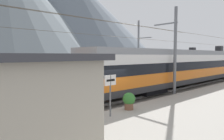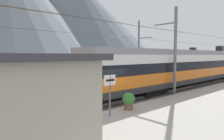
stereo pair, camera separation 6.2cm
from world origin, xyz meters
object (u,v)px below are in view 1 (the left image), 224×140
catenary_mast_far_side (139,50)px  potted_plant_by_shelter (129,100)px  catenary_mast_mid (173,50)px  potted_plant_platform_edge (78,118)px  platform_shelter (1,123)px  train_far_track (179,63)px  platform_sign (110,86)px  train_near_platform (200,65)px

catenary_mast_far_side → potted_plant_by_shelter: 15.40m
catenary_mast_far_side → catenary_mast_mid: bearing=-124.0°
potted_plant_platform_edge → platform_shelter: platform_shelter is taller
catenary_mast_mid → potted_plant_by_shelter: bearing=-169.6°
catenary_mast_far_side → potted_plant_platform_edge: (-15.62, -9.97, -3.19)m
catenary_mast_mid → train_far_track: bearing=27.7°
catenary_mast_mid → potted_plant_platform_edge: bearing=-169.7°
train_far_track → catenary_mast_far_side: 7.19m
platform_sign → potted_plant_platform_edge: platform_sign is taller
train_far_track → potted_plant_by_shelter: size_ratio=25.67×
potted_plant_platform_edge → platform_shelter: bearing=-147.2°
potted_plant_by_shelter → potted_plant_platform_edge: bearing=-169.8°
potted_plant_platform_edge → train_near_platform: bearing=10.8°
train_near_platform → catenary_mast_mid: catenary_mast_mid is taller
train_far_track → catenary_mast_far_side: bearing=165.9°
potted_plant_platform_edge → catenary_mast_mid: bearing=10.3°
potted_plant_platform_edge → potted_plant_by_shelter: size_ratio=0.82×
potted_plant_platform_edge → potted_plant_by_shelter: potted_plant_by_shelter is taller
train_near_platform → train_far_track: same height
train_near_platform → potted_plant_by_shelter: size_ratio=36.99×
potted_plant_platform_edge → potted_plant_by_shelter: 3.81m
catenary_mast_mid → platform_shelter: size_ratio=10.28×
train_near_platform → platform_sign: size_ratio=17.11×
train_near_platform → train_far_track: bearing=51.6°
train_far_track → catenary_mast_mid: catenary_mast_mid is taller
potted_plant_platform_edge → platform_shelter: (-3.31, -2.13, 1.09)m
train_far_track → platform_shelter: (-25.69, -10.40, -0.32)m
train_near_platform → train_far_track: 6.01m
catenary_mast_mid → potted_plant_platform_edge: 10.74m
catenary_mast_far_side → platform_shelter: (-18.94, -12.10, -2.10)m
train_near_platform → potted_plant_by_shelter: (-14.90, -2.88, -1.34)m
train_near_platform → potted_plant_platform_edge: bearing=-169.2°
train_near_platform → potted_plant_platform_edge: size_ratio=44.93×
catenary_mast_mid → catenary_mast_far_side: catenary_mast_far_side is taller
train_near_platform → potted_plant_platform_edge: train_near_platform is taller
catenary_mast_far_side → potted_plant_by_shelter: bearing=-142.0°
train_near_platform → platform_sign: (-16.50, -3.12, -0.38)m
platform_sign → catenary_mast_mid: bearing=10.0°
train_near_platform → potted_plant_platform_edge: (-18.65, -3.55, -1.43)m
train_near_platform → catenary_mast_mid: (-8.50, -1.71, 1.57)m
train_near_platform → catenary_mast_far_side: (-3.02, 6.41, 1.77)m
platform_sign → platform_shelter: 6.03m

